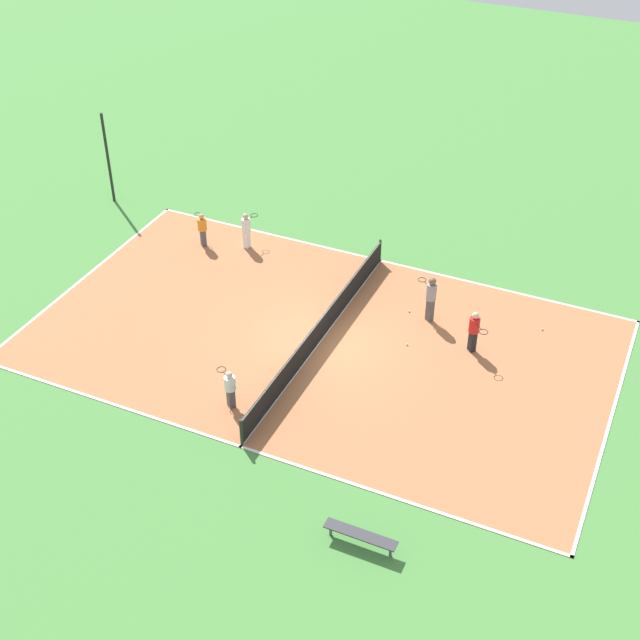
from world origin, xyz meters
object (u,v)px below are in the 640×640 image
object	(u,v)px
player_baseline_gray	(431,296)
tennis_ball_midcourt	(407,344)
player_far_white	(230,387)
fence_post_back_right	(108,158)
tennis_net	(320,329)
player_coach_red	(474,329)
player_center_orange	(202,227)
tennis_ball_left_sideline	(409,311)
bench	(360,535)
player_near_white	(246,228)
tennis_ball_near_net	(542,329)

from	to	relation	value
player_baseline_gray	tennis_ball_midcourt	world-z (taller)	player_baseline_gray
player_far_white	fence_post_back_right	size ratio (longest dim) A/B	0.34
tennis_net	player_coach_red	distance (m)	5.17
player_baseline_gray	player_center_orange	world-z (taller)	player_baseline_gray
tennis_net	player_far_white	xyz separation A→B (m)	(-4.20, 1.14, 0.27)
tennis_ball_left_sideline	tennis_ball_midcourt	xyz separation A→B (m)	(-1.87, -0.61, 0.00)
player_coach_red	tennis_net	bearing A→B (deg)	-115.98
tennis_ball_left_sideline	tennis_ball_midcourt	size ratio (longest dim) A/B	1.00
player_baseline_gray	player_center_orange	size ratio (longest dim) A/B	1.25
bench	player_near_white	world-z (taller)	player_near_white
tennis_ball_left_sideline	player_far_white	bearing A→B (deg)	154.65
player_baseline_gray	tennis_ball_left_sideline	bearing A→B (deg)	26.44
player_baseline_gray	player_near_white	size ratio (longest dim) A/B	1.17
player_baseline_gray	tennis_ball_left_sideline	distance (m)	1.28
player_coach_red	player_near_white	xyz separation A→B (m)	(2.77, 10.10, -0.03)
player_near_white	player_baseline_gray	bearing A→B (deg)	-96.31
tennis_net	player_center_orange	bearing A→B (deg)	60.91
player_near_white	tennis_ball_midcourt	size ratio (longest dim) A/B	22.31
tennis_net	tennis_ball_left_sideline	distance (m)	3.65
tennis_net	player_near_white	world-z (taller)	player_near_white
bench	tennis_ball_near_net	bearing A→B (deg)	-100.83
player_near_white	fence_post_back_right	distance (m)	7.28
player_near_white	player_far_white	xyz separation A→B (m)	(-8.60, -4.07, -0.10)
player_coach_red	player_far_white	distance (m)	8.39
tennis_ball_midcourt	tennis_net	bearing A→B (deg)	109.52
player_baseline_gray	player_center_orange	bearing A→B (deg)	30.41
bench	tennis_ball_near_net	world-z (taller)	bench
tennis_net	player_coach_red	world-z (taller)	player_coach_red
player_coach_red	player_far_white	world-z (taller)	player_coach_red
player_center_orange	player_far_white	bearing A→B (deg)	169.60
player_coach_red	player_near_white	distance (m)	10.47
player_coach_red	player_far_white	bearing A→B (deg)	-90.41
tennis_net	player_far_white	world-z (taller)	player_far_white
bench	player_baseline_gray	xyz separation A→B (m)	(10.33, 1.63, 0.65)
player_near_white	tennis_ball_midcourt	distance (m)	8.75
bench	tennis_ball_midcourt	distance (m)	8.81
tennis_net	tennis_ball_midcourt	bearing A→B (deg)	-70.48
fence_post_back_right	player_coach_red	bearing A→B (deg)	-102.46
tennis_ball_near_net	bench	bearing A→B (deg)	169.17
player_near_white	tennis_ball_near_net	xyz separation A→B (m)	(-0.63, -12.01, -0.83)
player_far_white	tennis_ball_midcourt	bearing A→B (deg)	-91.83
player_baseline_gray	player_far_white	distance (m)	8.07
tennis_ball_near_net	fence_post_back_right	bearing A→B (deg)	85.02
player_near_white	tennis_ball_midcourt	xyz separation A→B (m)	(-3.40, -8.02, -0.83)
player_baseline_gray	player_far_white	size ratio (longest dim) A/B	1.30
tennis_net	fence_post_back_right	distance (m)	13.55
tennis_ball_midcourt	player_near_white	bearing A→B (deg)	66.99
player_far_white	tennis_ball_midcourt	size ratio (longest dim) A/B	20.00
player_coach_red	player_far_white	xyz separation A→B (m)	(-5.83, 6.03, -0.13)
player_near_white	player_center_orange	bearing A→B (deg)	114.40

